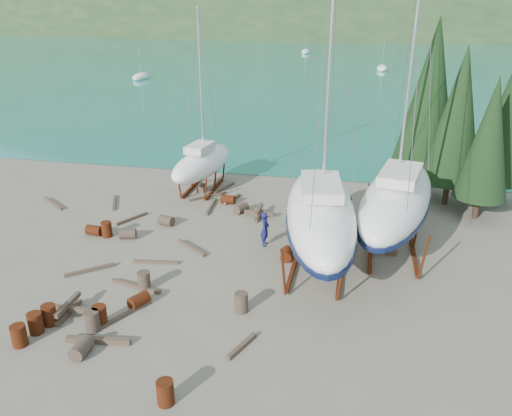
% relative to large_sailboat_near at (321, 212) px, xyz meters
% --- Properties ---
extents(ground, '(600.00, 600.00, 0.00)m').
position_rel_large_sailboat_near_xyz_m(ground, '(-5.18, -2.19, -2.83)').
color(ground, '#6A5E53').
rests_on(ground, ground).
extents(bay_water, '(700.00, 700.00, 0.00)m').
position_rel_large_sailboat_near_xyz_m(bay_water, '(-5.18, 312.81, -2.83)').
color(bay_water, '#187878').
rests_on(bay_water, ground).
extents(far_hill, '(800.00, 360.00, 110.00)m').
position_rel_large_sailboat_near_xyz_m(far_hill, '(-5.18, 317.81, -2.83)').
color(far_hill, '#1F351A').
rests_on(far_hill, ground).
extents(far_house_left, '(6.60, 5.60, 5.60)m').
position_rel_large_sailboat_near_xyz_m(far_house_left, '(-65.18, 187.81, 0.09)').
color(far_house_left, beige).
rests_on(far_house_left, ground).
extents(far_house_center, '(6.60, 5.60, 5.60)m').
position_rel_large_sailboat_near_xyz_m(far_house_center, '(-25.18, 187.81, 0.09)').
color(far_house_center, beige).
rests_on(far_house_center, ground).
extents(far_house_right, '(6.60, 5.60, 5.60)m').
position_rel_large_sailboat_near_xyz_m(far_house_right, '(24.82, 187.81, 0.09)').
color(far_house_right, beige).
rests_on(far_house_right, ground).
extents(cypress_near_right, '(3.60, 3.60, 10.00)m').
position_rel_large_sailboat_near_xyz_m(cypress_near_right, '(7.32, 9.81, 2.96)').
color(cypress_near_right, black).
rests_on(cypress_near_right, ground).
extents(cypress_mid_right, '(3.06, 3.06, 8.50)m').
position_rel_large_sailboat_near_xyz_m(cypress_mid_right, '(8.82, 7.81, 2.08)').
color(cypress_mid_right, black).
rests_on(cypress_mid_right, ground).
extents(cypress_back_left, '(4.14, 4.14, 11.50)m').
position_rel_large_sailboat_near_xyz_m(cypress_back_left, '(5.82, 11.81, 3.83)').
color(cypress_back_left, black).
rests_on(cypress_back_left, ground).
extents(cypress_far_right, '(3.24, 3.24, 9.00)m').
position_rel_large_sailboat_near_xyz_m(cypress_far_right, '(10.32, 10.81, 2.38)').
color(cypress_far_right, black).
rests_on(cypress_far_right, ground).
extents(moored_boat_left, '(2.00, 5.00, 6.05)m').
position_rel_large_sailboat_near_xyz_m(moored_boat_left, '(-35.18, 57.81, -2.45)').
color(moored_boat_left, white).
rests_on(moored_boat_left, ground).
extents(moored_boat_mid, '(2.00, 5.00, 6.05)m').
position_rel_large_sailboat_near_xyz_m(moored_boat_mid, '(4.82, 77.81, -2.45)').
color(moored_boat_mid, white).
rests_on(moored_boat_mid, ground).
extents(moored_boat_far, '(2.00, 5.00, 6.05)m').
position_rel_large_sailboat_near_xyz_m(moored_boat_far, '(-13.18, 107.81, -2.45)').
color(moored_boat_far, white).
rests_on(moored_boat_far, ground).
extents(large_sailboat_near, '(4.79, 11.51, 17.59)m').
position_rel_large_sailboat_near_xyz_m(large_sailboat_near, '(0.00, 0.00, 0.00)').
color(large_sailboat_near, white).
rests_on(large_sailboat_near, ground).
extents(large_sailboat_far, '(5.44, 11.41, 17.38)m').
position_rel_large_sailboat_near_xyz_m(large_sailboat_far, '(3.66, 2.55, 0.00)').
color(large_sailboat_far, white).
rests_on(large_sailboat_far, ground).
extents(small_sailboat_shore, '(3.53, 7.73, 11.91)m').
position_rel_large_sailboat_near_xyz_m(small_sailboat_shore, '(-8.88, 9.11, -0.87)').
color(small_sailboat_shore, white).
rests_on(small_sailboat_shore, ground).
extents(worker, '(0.47, 0.70, 1.91)m').
position_rel_large_sailboat_near_xyz_m(worker, '(-3.00, 1.53, -1.88)').
color(worker, '#12144F').
rests_on(worker, ground).
extents(drum_0, '(0.58, 0.58, 0.88)m').
position_rel_large_sailboat_near_xyz_m(drum_0, '(-10.24, -7.29, -2.39)').
color(drum_0, '#622D10').
rests_on(drum_0, ground).
extents(drum_1, '(0.60, 0.89, 0.58)m').
position_rel_large_sailboat_near_xyz_m(drum_1, '(-7.97, -8.78, -2.54)').
color(drum_1, '#2D2823').
rests_on(drum_1, ground).
extents(drum_2, '(0.92, 0.65, 0.58)m').
position_rel_large_sailboat_near_xyz_m(drum_2, '(-12.66, 0.78, -2.54)').
color(drum_2, '#622D10').
rests_on(drum_2, ground).
extents(drum_3, '(0.58, 0.58, 0.88)m').
position_rel_large_sailboat_near_xyz_m(drum_3, '(-8.20, -6.92, -2.39)').
color(drum_3, '#622D10').
rests_on(drum_3, ground).
extents(drum_4, '(0.92, 0.65, 0.58)m').
position_rel_large_sailboat_near_xyz_m(drum_4, '(-6.49, 6.91, -2.54)').
color(drum_4, '#622D10').
rests_on(drum_4, ground).
extents(drum_5, '(0.58, 0.58, 0.88)m').
position_rel_large_sailboat_near_xyz_m(drum_5, '(-7.57, -3.98, -2.39)').
color(drum_5, '#2D2823').
rests_on(drum_5, ground).
extents(drum_6, '(0.61, 0.90, 0.58)m').
position_rel_large_sailboat_near_xyz_m(drum_6, '(-1.62, 0.19, -2.54)').
color(drum_6, '#622D10').
rests_on(drum_6, ground).
extents(drum_7, '(0.58, 0.58, 0.88)m').
position_rel_large_sailboat_near_xyz_m(drum_7, '(-4.01, -10.42, -2.39)').
color(drum_7, '#622D10').
rests_on(drum_7, ground).
extents(drum_8, '(0.58, 0.58, 0.88)m').
position_rel_large_sailboat_near_xyz_m(drum_8, '(-11.87, 0.75, -2.39)').
color(drum_8, '#622D10').
rests_on(drum_8, ground).
extents(drum_9, '(1.00, 0.79, 0.58)m').
position_rel_large_sailboat_near_xyz_m(drum_9, '(-9.19, 2.89, -2.54)').
color(drum_9, '#2D2823').
rests_on(drum_9, ground).
extents(drum_10, '(0.58, 0.58, 0.88)m').
position_rel_large_sailboat_near_xyz_m(drum_10, '(-10.46, -7.90, -2.39)').
color(drum_10, '#622D10').
rests_on(drum_10, ground).
extents(drum_11, '(0.93, 1.05, 0.58)m').
position_rel_large_sailboat_near_xyz_m(drum_11, '(-5.31, 5.64, -2.54)').
color(drum_11, '#2D2823').
rests_on(drum_11, ground).
extents(drum_12, '(0.93, 1.05, 0.58)m').
position_rel_large_sailboat_near_xyz_m(drum_12, '(-7.23, -5.32, -2.54)').
color(drum_12, '#622D10').
rests_on(drum_12, ground).
extents(drum_13, '(0.58, 0.58, 0.88)m').
position_rel_large_sailboat_near_xyz_m(drum_13, '(-10.58, -8.74, -2.39)').
color(drum_13, '#622D10').
rests_on(drum_13, ground).
extents(drum_15, '(0.99, 0.78, 0.58)m').
position_rel_large_sailboat_near_xyz_m(drum_15, '(-10.61, 0.76, -2.54)').
color(drum_15, '#2D2823').
rests_on(drum_15, ground).
extents(drum_16, '(0.58, 0.58, 0.88)m').
position_rel_large_sailboat_near_xyz_m(drum_16, '(-8.31, -7.32, -2.39)').
color(drum_16, '#2D2823').
rests_on(drum_16, ground).
extents(drum_17, '(0.58, 0.58, 0.88)m').
position_rel_large_sailboat_near_xyz_m(drum_17, '(-2.80, -4.79, -2.39)').
color(drum_17, '#2D2823').
rests_on(drum_17, ground).
extents(timber_0, '(2.08, 2.04, 0.14)m').
position_rel_large_sailboat_near_xyz_m(timber_0, '(-8.11, 7.68, -2.76)').
color(timber_0, brown).
rests_on(timber_0, ground).
extents(timber_1, '(1.62, 0.94, 0.19)m').
position_rel_large_sailboat_near_xyz_m(timber_1, '(0.48, -0.78, -2.74)').
color(timber_1, brown).
rests_on(timber_1, ground).
extents(timber_2, '(2.23, 1.65, 0.19)m').
position_rel_large_sailboat_near_xyz_m(timber_2, '(-17.53, 4.37, -2.74)').
color(timber_2, brown).
rests_on(timber_2, ground).
extents(timber_3, '(1.60, 2.65, 0.15)m').
position_rel_large_sailboat_near_xyz_m(timber_3, '(-7.58, -6.29, -2.76)').
color(timber_3, brown).
rests_on(timber_3, ground).
extents(timber_4, '(1.21, 2.07, 0.17)m').
position_rel_large_sailboat_near_xyz_m(timber_4, '(-11.50, 3.17, -2.75)').
color(timber_4, brown).
rests_on(timber_4, ground).
extents(timber_5, '(2.63, 0.73, 0.16)m').
position_rel_large_sailboat_near_xyz_m(timber_5, '(-8.00, -3.97, -2.75)').
color(timber_5, brown).
rests_on(timber_5, ground).
extents(timber_6, '(0.71, 1.79, 0.19)m').
position_rel_large_sailboat_near_xyz_m(timber_6, '(-6.36, 7.47, -2.74)').
color(timber_6, brown).
rests_on(timber_6, ground).
extents(timber_7, '(0.83, 1.68, 0.17)m').
position_rel_large_sailboat_near_xyz_m(timber_7, '(-2.22, -7.17, -2.75)').
color(timber_7, brown).
rests_on(timber_7, ground).
extents(timber_8, '(1.96, 1.48, 0.19)m').
position_rel_large_sailboat_near_xyz_m(timber_8, '(-6.71, 0.22, -2.74)').
color(timber_8, brown).
rests_on(timber_8, ground).
extents(timber_9, '(0.93, 2.34, 0.15)m').
position_rel_large_sailboat_near_xyz_m(timber_9, '(-7.44, 9.46, -2.76)').
color(timber_9, brown).
rests_on(timber_9, ground).
extents(timber_10, '(0.36, 2.62, 0.16)m').
position_rel_large_sailboat_near_xyz_m(timber_10, '(-7.37, 5.99, -2.75)').
color(timber_10, brown).
rests_on(timber_10, ground).
extents(timber_11, '(2.31, 0.47, 0.15)m').
position_rel_large_sailboat_near_xyz_m(timber_11, '(-7.99, -1.60, -2.76)').
color(timber_11, brown).
rests_on(timber_11, ground).
extents(timber_12, '(1.94, 1.69, 0.17)m').
position_rel_large_sailboat_near_xyz_m(timber_12, '(-10.84, -3.04, -2.75)').
color(timber_12, brown).
rests_on(timber_12, ground).
extents(timber_15, '(1.18, 2.38, 0.15)m').
position_rel_large_sailboat_near_xyz_m(timber_15, '(-13.76, 5.37, -2.76)').
color(timber_15, brown).
rests_on(timber_15, ground).
extents(timber_16, '(2.54, 0.54, 0.23)m').
position_rel_large_sailboat_near_xyz_m(timber_16, '(-7.72, -8.01, -2.72)').
color(timber_16, brown).
rests_on(timber_16, ground).
extents(timber_pile_fore, '(1.80, 1.80, 0.60)m').
position_rel_large_sailboat_near_xyz_m(timber_pile_fore, '(-9.87, -6.53, -2.53)').
color(timber_pile_fore, brown).
rests_on(timber_pile_fore, ground).
extents(timber_pile_aft, '(1.80, 1.80, 0.60)m').
position_rel_large_sailboat_near_xyz_m(timber_pile_aft, '(-4.09, 5.14, -2.53)').
color(timber_pile_aft, brown).
rests_on(timber_pile_aft, ground).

